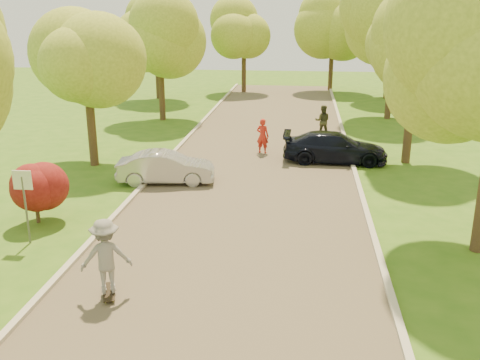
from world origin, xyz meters
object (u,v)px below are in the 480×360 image
at_px(longboard, 109,292).
at_px(skateboarder, 106,256).
at_px(dark_sedan, 335,147).
at_px(person_olive, 323,121).
at_px(person_striped, 263,136).
at_px(silver_sedan, 166,167).
at_px(street_sign, 24,191).

relative_size(longboard, skateboarder, 0.53).
relative_size(dark_sedan, person_olive, 2.76).
distance_m(longboard, person_striped, 13.70).
bearing_deg(longboard, silver_sedan, -105.87).
xyz_separation_m(person_striped, person_olive, (2.85, 3.89, 0.00)).
distance_m(street_sign, dark_sedan, 13.34).
height_order(street_sign, dark_sedan, street_sign).
bearing_deg(dark_sedan, person_striped, 71.75).
bearing_deg(dark_sedan, person_olive, 5.29).
xyz_separation_m(street_sign, silver_sedan, (2.50, 5.95, -0.95)).
bearing_deg(street_sign, person_olive, 59.44).
height_order(longboard, person_olive, person_olive).
height_order(silver_sedan, skateboarder, skateboarder).
bearing_deg(silver_sedan, person_striped, -41.84).
relative_size(longboard, person_striped, 0.59).
bearing_deg(skateboarder, street_sign, -59.55).
xyz_separation_m(street_sign, dark_sedan, (9.10, 9.72, -0.91)).
bearing_deg(person_striped, person_olive, -107.41).
bearing_deg(person_olive, longboard, 74.13).
bearing_deg(person_striped, dark_sedan, 179.96).
distance_m(street_sign, person_striped, 12.33).
bearing_deg(longboard, person_striped, -121.92).
height_order(silver_sedan, longboard, silver_sedan).
height_order(skateboarder, person_olive, skateboarder).
relative_size(person_striped, person_olive, 1.00).
bearing_deg(person_olive, silver_sedan, 56.20).
distance_m(silver_sedan, longboard, 8.61).
bearing_deg(dark_sedan, longboard, 155.43).
relative_size(silver_sedan, longboard, 3.88).
xyz_separation_m(silver_sedan, person_striped, (3.34, 4.88, 0.21)).
distance_m(silver_sedan, skateboarder, 8.60).
height_order(silver_sedan, dark_sedan, dark_sedan).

